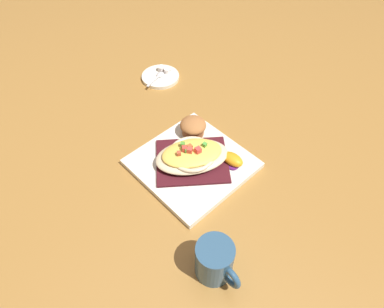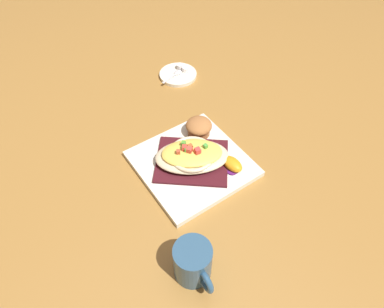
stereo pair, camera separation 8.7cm
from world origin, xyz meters
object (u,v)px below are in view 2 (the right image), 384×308
square_plate (192,164)px  gratin_dish (192,155)px  coffee_mug (193,263)px  creamer_saucer (178,75)px  creamer_cup_1 (180,66)px  spoon (177,73)px  orange_garnish (232,164)px  muffin (199,127)px  creamer_cup_0 (186,69)px

square_plate → gratin_dish: (-0.00, -0.00, 0.03)m
coffee_mug → creamer_saucer: bearing=148.8°
square_plate → creamer_cup_1: bearing=150.2°
square_plate → coffee_mug: bearing=-34.9°
spoon → gratin_dish: bearing=-27.7°
square_plate → gratin_dish: bearing=-127.9°
gratin_dish → creamer_cup_1: bearing=150.2°
coffee_mug → spoon: 0.67m
creamer_saucer → creamer_cup_1: size_ratio=5.13×
orange_garnish → coffee_mug: size_ratio=0.58×
square_plate → creamer_cup_1: (-0.36, 0.21, 0.01)m
square_plate → creamer_cup_1: creamer_cup_1 is taller
gratin_dish → creamer_saucer: size_ratio=1.77×
muffin → creamer_cup_1: (-0.29, 0.13, -0.02)m
coffee_mug → spoon: size_ratio=1.22×
creamer_cup_0 → gratin_dish: bearing=-32.3°
muffin → orange_garnish: muffin is taller
spoon → creamer_cup_1: bearing=126.0°
gratin_dish → coffee_mug: (0.23, -0.16, -0.00)m
square_plate → orange_garnish: size_ratio=4.14×
muffin → gratin_dish: bearing=-45.7°
muffin → creamer_cup_1: muffin is taller
square_plate → spoon: 0.38m
square_plate → gratin_dish: size_ratio=1.21×
creamer_saucer → orange_garnish: bearing=-15.2°
square_plate → orange_garnish: orange_garnish is taller
spoon → creamer_cup_0: creamer_cup_0 is taller
orange_garnish → muffin: bearing=179.1°
coffee_mug → orange_garnish: bearing=124.1°
spoon → creamer_cup_0: (0.00, 0.03, 0.00)m
orange_garnish → creamer_cup_0: (-0.41, 0.14, -0.01)m
square_plate → muffin: 0.11m
gratin_dish → muffin: 0.10m
muffin → orange_garnish: size_ratio=1.11×
creamer_cup_1 → creamer_cup_0: bearing=15.5°
coffee_mug → creamer_saucer: 0.67m
square_plate → gratin_dish: gratin_dish is taller
square_plate → spoon: bearing=152.3°
coffee_mug → gratin_dish: bearing=145.1°
muffin → creamer_saucer: (-0.27, 0.11, -0.03)m
square_plate → creamer_saucer: square_plate is taller
spoon → square_plate: bearing=-27.7°
gratin_dish → square_plate: bearing=52.1°
orange_garnish → square_plate: bearing=-136.0°
coffee_mug → creamer_cup_0: coffee_mug is taller
square_plate → creamer_saucer: 0.39m
spoon → creamer_cup_0: 0.03m
creamer_saucer → creamer_cup_1: bearing=131.2°
square_plate → spoon: (-0.34, 0.18, 0.01)m
orange_garnish → creamer_saucer: orange_garnish is taller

